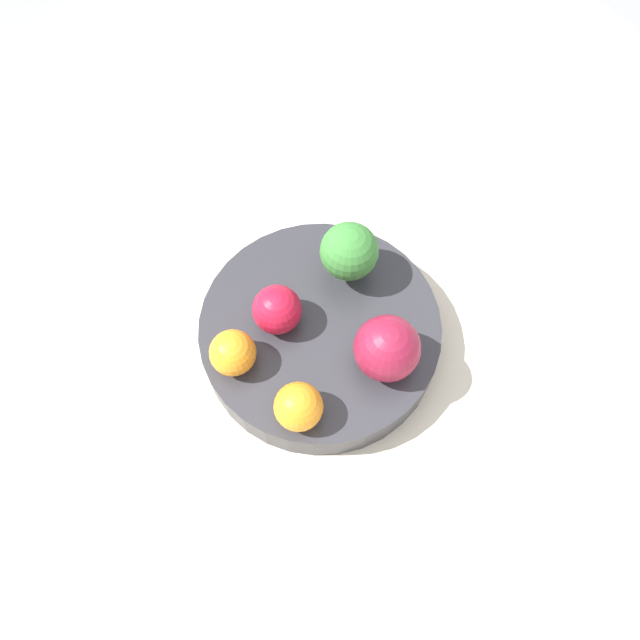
% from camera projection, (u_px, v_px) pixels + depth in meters
% --- Properties ---
extents(ground_plane, '(6.00, 6.00, 0.00)m').
position_uv_depth(ground_plane, '(320.00, 349.00, 0.66)').
color(ground_plane, gray).
extents(table_surface, '(1.20, 1.20, 0.02)m').
position_uv_depth(table_surface, '(320.00, 345.00, 0.65)').
color(table_surface, beige).
rests_on(table_surface, ground_plane).
extents(bowl, '(0.24, 0.24, 0.04)m').
position_uv_depth(bowl, '(320.00, 333.00, 0.62)').
color(bowl, '#2D2D33').
rests_on(bowl, table_surface).
extents(broccoli, '(0.06, 0.06, 0.07)m').
position_uv_depth(broccoli, '(349.00, 252.00, 0.59)').
color(broccoli, '#8CB76B').
rests_on(broccoli, bowl).
extents(apple_red, '(0.05, 0.05, 0.05)m').
position_uv_depth(apple_red, '(277.00, 310.00, 0.58)').
color(apple_red, '#B7142D').
rests_on(apple_red, bowl).
extents(apple_green, '(0.06, 0.06, 0.06)m').
position_uv_depth(apple_green, '(387.00, 348.00, 0.56)').
color(apple_green, maroon).
rests_on(apple_green, bowl).
extents(orange_front, '(0.04, 0.04, 0.04)m').
position_uv_depth(orange_front, '(233.00, 353.00, 0.57)').
color(orange_front, orange).
rests_on(orange_front, bowl).
extents(orange_back, '(0.04, 0.04, 0.04)m').
position_uv_depth(orange_back, '(298.00, 407.00, 0.54)').
color(orange_back, orange).
rests_on(orange_back, bowl).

